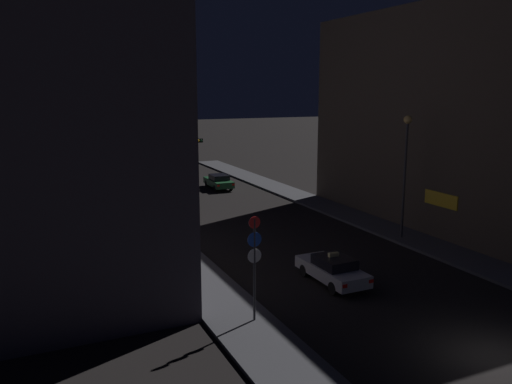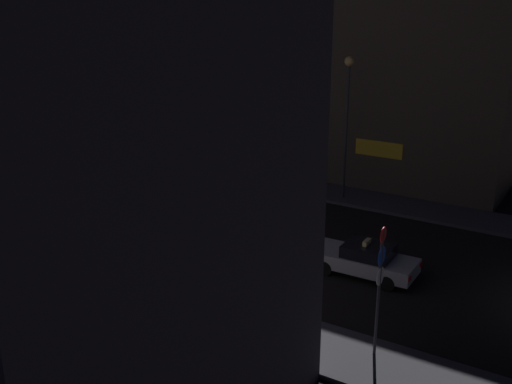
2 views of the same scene
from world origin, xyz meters
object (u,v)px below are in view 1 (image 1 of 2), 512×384
object	(u,v)px
traffic_light_left_kerb	(171,193)
street_lamp_near_block	(406,155)
taxi	(332,269)
sign_pole_left	(254,259)
far_car	(219,181)
traffic_light_overhead	(174,161)

from	to	relation	value
traffic_light_left_kerb	street_lamp_near_block	bearing A→B (deg)	-37.64
taxi	sign_pole_left	bearing A→B (deg)	-154.62
far_car	street_lamp_near_block	world-z (taller)	street_lamp_near_block
far_car	traffic_light_overhead	size ratio (longest dim) A/B	0.76
traffic_light_overhead	taxi	bearing A→B (deg)	-80.37
street_lamp_near_block	far_car	bearing A→B (deg)	102.11
far_car	street_lamp_near_block	bearing A→B (deg)	-77.89
traffic_light_left_kerb	sign_pole_left	distance (m)	17.08
far_car	sign_pole_left	size ratio (longest dim) A/B	1.01
taxi	traffic_light_left_kerb	distance (m)	15.14
far_car	sign_pole_left	world-z (taller)	sign_pole_left
sign_pole_left	street_lamp_near_block	size ratio (longest dim) A/B	0.57
traffic_light_overhead	street_lamp_near_block	world-z (taller)	street_lamp_near_block
taxi	sign_pole_left	world-z (taller)	sign_pole_left
far_car	traffic_light_left_kerb	distance (m)	14.40
taxi	sign_pole_left	size ratio (longest dim) A/B	1.00
traffic_light_overhead	sign_pole_left	bearing A→B (deg)	-96.84
far_car	traffic_light_left_kerb	xyz separation A→B (m)	(-8.01, -11.86, 1.63)
far_car	sign_pole_left	xyz separation A→B (m)	(-9.19, -28.89, 2.13)
far_car	sign_pole_left	distance (m)	30.39
street_lamp_near_block	taxi	bearing A→B (deg)	-150.71
traffic_light_left_kerb	sign_pole_left	bearing A→B (deg)	-93.98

